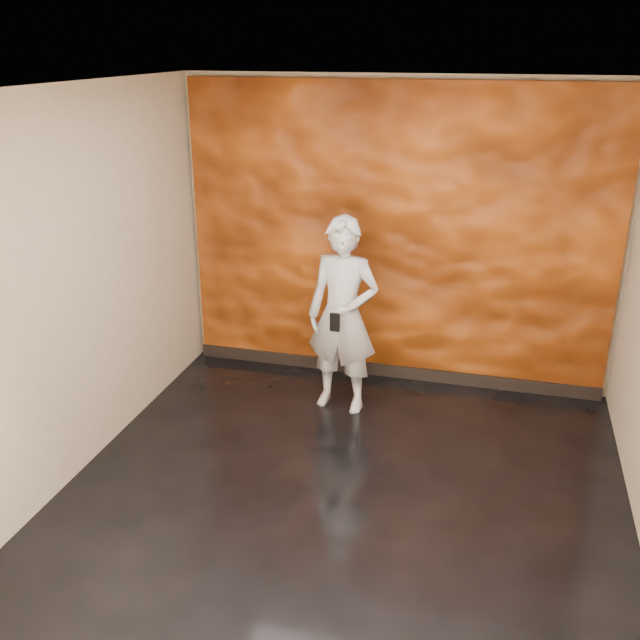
{
  "coord_description": "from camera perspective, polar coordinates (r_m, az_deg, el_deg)",
  "views": [
    {
      "loc": [
        0.96,
        -4.32,
        3.06
      ],
      "look_at": [
        -0.38,
        0.71,
        1.01
      ],
      "focal_mm": 40.0,
      "sensor_mm": 36.0,
      "label": 1
    }
  ],
  "objects": [
    {
      "name": "baseboard",
      "position": [
        6.98,
        5.59,
        -4.05
      ],
      "size": [
        3.9,
        0.04,
        0.12
      ],
      "primitive_type": "cube",
      "color": "black",
      "rests_on": "ground"
    },
    {
      "name": "room",
      "position": [
        4.72,
        2.23,
        0.9
      ],
      "size": [
        4.02,
        4.02,
        2.81
      ],
      "color": "black",
      "rests_on": "ground"
    },
    {
      "name": "phone",
      "position": [
        5.86,
        1.2,
        -0.19
      ],
      "size": [
        0.09,
        0.02,
        0.16
      ],
      "primitive_type": "cube",
      "rotation": [
        0.0,
        0.0,
        -0.03
      ],
      "color": "black",
      "rests_on": "man"
    },
    {
      "name": "feature_wall",
      "position": [
        6.57,
        6.06,
        6.55
      ],
      "size": [
        3.9,
        0.06,
        2.75
      ],
      "primitive_type": "cube",
      "color": "#C95713",
      "rests_on": "ground"
    },
    {
      "name": "man",
      "position": [
        6.1,
        1.85,
        0.34
      ],
      "size": [
        0.67,
        0.48,
        1.72
      ],
      "primitive_type": "imported",
      "rotation": [
        0.0,
        0.0,
        -0.12
      ],
      "color": "#9297A0",
      "rests_on": "ground"
    }
  ]
}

